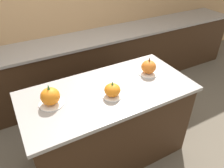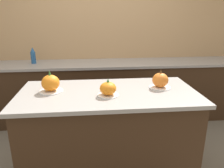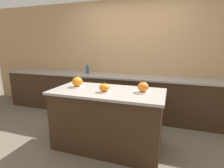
% 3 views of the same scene
% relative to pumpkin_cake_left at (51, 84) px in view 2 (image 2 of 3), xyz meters
% --- Properties ---
extents(wall_back, '(8.00, 0.06, 2.50)m').
position_rel_pumpkin_cake_left_xyz_m(wall_back, '(0.52, 1.54, 0.28)').
color(wall_back, tan).
rests_on(wall_back, ground_plane).
extents(kitchen_island, '(1.63, 0.80, 0.90)m').
position_rel_pumpkin_cake_left_xyz_m(kitchen_island, '(0.52, -0.06, -0.52)').
color(kitchen_island, '#382314').
rests_on(kitchen_island, ground_plane).
extents(back_counter, '(6.00, 0.60, 0.89)m').
position_rel_pumpkin_cake_left_xyz_m(back_counter, '(0.52, 1.21, -0.53)').
color(back_counter, '#382314').
rests_on(back_counter, ground_plane).
extents(pumpkin_cake_left, '(0.22, 0.22, 0.20)m').
position_rel_pumpkin_cake_left_xyz_m(pumpkin_cake_left, '(0.00, 0.00, 0.00)').
color(pumpkin_cake_left, white).
rests_on(pumpkin_cake_left, kitchen_island).
extents(pumpkin_cake_center, '(0.19, 0.19, 0.16)m').
position_rel_pumpkin_cake_left_xyz_m(pumpkin_cake_center, '(0.51, -0.15, -0.02)').
color(pumpkin_cake_center, white).
rests_on(pumpkin_cake_center, kitchen_island).
extents(pumpkin_cake_right, '(0.21, 0.21, 0.19)m').
position_rel_pumpkin_cake_left_xyz_m(pumpkin_cake_right, '(1.03, 0.01, -0.01)').
color(pumpkin_cake_right, white).
rests_on(pumpkin_cake_right, kitchen_island).
extents(bottle_tall, '(0.07, 0.07, 0.23)m').
position_rel_pumpkin_cake_left_xyz_m(bottle_tall, '(-0.45, 1.25, 0.03)').
color(bottle_tall, '#235184').
rests_on(bottle_tall, back_counter).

